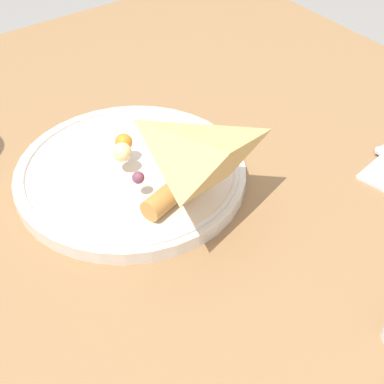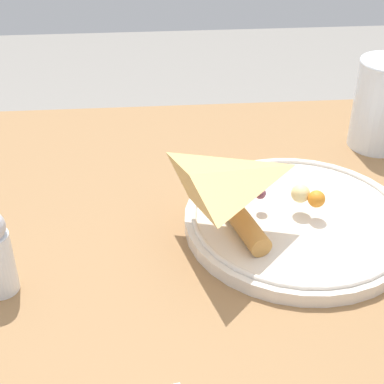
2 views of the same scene
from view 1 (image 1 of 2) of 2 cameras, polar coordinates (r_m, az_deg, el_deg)
The scene contains 2 objects.
dining_table at distance 0.71m, azimuth 5.79°, elevation -8.36°, with size 1.15×0.84×0.75m.
plate_pizza at distance 0.67m, azimuth -5.75°, elevation 1.94°, with size 0.26×0.26×0.05m.
Camera 1 is at (-0.33, 0.33, 1.18)m, focal length 55.00 mm.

